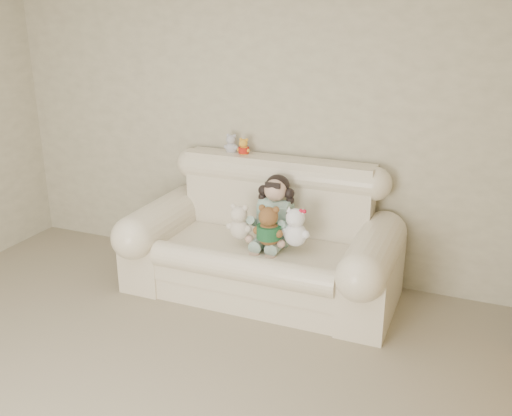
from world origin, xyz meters
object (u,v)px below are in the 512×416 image
(cream_teddy, at_px, (240,219))
(sofa, at_px, (261,233))
(seated_child, at_px, (276,209))
(brown_teddy, at_px, (269,222))
(white_cat, at_px, (296,223))

(cream_teddy, bearing_deg, sofa, 66.01)
(seated_child, bearing_deg, brown_teddy, -72.38)
(seated_child, distance_m, brown_teddy, 0.25)
(brown_teddy, xyz_separation_m, white_cat, (0.19, 0.06, -0.01))
(white_cat, distance_m, cream_teddy, 0.43)
(brown_teddy, relative_size, white_cat, 1.03)
(cream_teddy, bearing_deg, brown_teddy, 10.10)
(brown_teddy, height_order, cream_teddy, brown_teddy)
(seated_child, distance_m, white_cat, 0.29)
(white_cat, xyz_separation_m, cream_teddy, (-0.43, -0.04, -0.01))
(sofa, distance_m, brown_teddy, 0.27)
(sofa, distance_m, cream_teddy, 0.23)
(sofa, bearing_deg, cream_teddy, -129.87)
(sofa, xyz_separation_m, cream_teddy, (-0.12, -0.14, 0.15))
(brown_teddy, distance_m, white_cat, 0.20)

